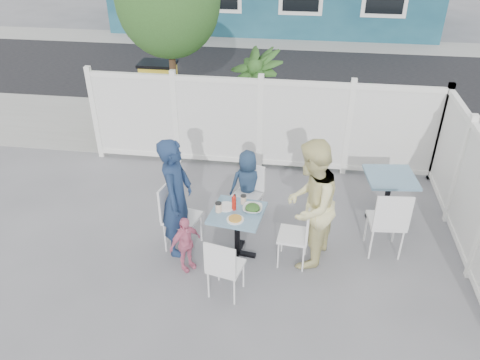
# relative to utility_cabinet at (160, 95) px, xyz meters

# --- Properties ---
(ground) EXTENTS (80.00, 80.00, 0.00)m
(ground) POSITION_rel_utility_cabinet_xyz_m (2.11, -4.00, -0.61)
(ground) COLOR slate
(near_sidewalk) EXTENTS (24.00, 2.60, 0.01)m
(near_sidewalk) POSITION_rel_utility_cabinet_xyz_m (2.11, -0.20, -0.61)
(near_sidewalk) COLOR gray
(near_sidewalk) RESTS_ON ground
(street) EXTENTS (24.00, 5.00, 0.01)m
(street) POSITION_rel_utility_cabinet_xyz_m (2.11, 3.50, -0.61)
(street) COLOR black
(street) RESTS_ON ground
(far_sidewalk) EXTENTS (24.00, 1.60, 0.01)m
(far_sidewalk) POSITION_rel_utility_cabinet_xyz_m (2.11, 6.60, -0.61)
(far_sidewalk) COLOR gray
(far_sidewalk) RESTS_ON ground
(fence_back) EXTENTS (5.86, 0.08, 1.60)m
(fence_back) POSITION_rel_utility_cabinet_xyz_m (2.21, -1.60, 0.17)
(fence_back) COLOR white
(fence_back) RESTS_ON ground
(fence_right) EXTENTS (0.08, 3.66, 1.60)m
(fence_right) POSITION_rel_utility_cabinet_xyz_m (5.11, -3.40, 0.17)
(fence_right) COLOR white
(fence_right) RESTS_ON ground
(tree) EXTENTS (1.80, 1.62, 3.59)m
(tree) POSITION_rel_utility_cabinet_xyz_m (0.51, -0.70, 1.98)
(tree) COLOR #382316
(tree) RESTS_ON ground
(utility_cabinet) EXTENTS (0.66, 0.47, 1.23)m
(utility_cabinet) POSITION_rel_utility_cabinet_xyz_m (0.00, 0.00, 0.00)
(utility_cabinet) COLOR gold
(utility_cabinet) RESTS_ON ground
(potted_shrub_a) EXTENTS (1.48, 1.48, 1.87)m
(potted_shrub_a) POSITION_rel_utility_cabinet_xyz_m (2.04, -0.90, 0.32)
(potted_shrub_a) COLOR #2A4A1D
(potted_shrub_a) RESTS_ON ground
(potted_shrub_b) EXTENTS (1.54, 1.36, 1.60)m
(potted_shrub_b) POSITION_rel_utility_cabinet_xyz_m (3.34, -1.00, 0.18)
(potted_shrub_b) COLOR #2A4A1D
(potted_shrub_b) RESTS_ON ground
(main_table) EXTENTS (0.73, 0.73, 0.68)m
(main_table) POSITION_rel_utility_cabinet_xyz_m (2.17, -3.98, -0.09)
(main_table) COLOR slate
(main_table) RESTS_ON ground
(spare_table) EXTENTS (0.75, 0.75, 0.72)m
(spare_table) POSITION_rel_utility_cabinet_xyz_m (4.20, -2.86, -0.06)
(spare_table) COLOR slate
(spare_table) RESTS_ON ground
(chair_left) EXTENTS (0.50, 0.51, 0.96)m
(chair_left) POSITION_rel_utility_cabinet_xyz_m (1.35, -3.90, -0.06)
(chair_left) COLOR white
(chair_left) RESTS_ON ground
(chair_right) EXTENTS (0.41, 0.42, 0.86)m
(chair_right) POSITION_rel_utility_cabinet_xyz_m (2.97, -4.03, -0.11)
(chair_right) COLOR white
(chair_right) RESTS_ON ground
(chair_back) EXTENTS (0.49, 0.49, 0.85)m
(chair_back) POSITION_rel_utility_cabinet_xyz_m (2.22, -3.13, -0.12)
(chair_back) COLOR white
(chair_back) RESTS_ON ground
(chair_near) EXTENTS (0.45, 0.44, 0.84)m
(chair_near) POSITION_rel_utility_cabinet_xyz_m (2.13, -4.77, -0.13)
(chair_near) COLOR white
(chair_near) RESTS_ON ground
(chair_spare) EXTENTS (0.49, 0.47, 0.99)m
(chair_spare) POSITION_rel_utility_cabinet_xyz_m (4.08, -3.72, -0.04)
(chair_spare) COLOR white
(chair_spare) RESTS_ON ground
(man) EXTENTS (0.40, 0.60, 1.63)m
(man) POSITION_rel_utility_cabinet_xyz_m (1.39, -3.96, 0.20)
(man) COLOR navy
(man) RESTS_ON ground
(woman) EXTENTS (0.86, 0.99, 1.72)m
(woman) POSITION_rel_utility_cabinet_xyz_m (3.07, -3.96, 0.24)
(woman) COLOR #DCCB4C
(woman) RESTS_ON ground
(boy) EXTENTS (0.60, 0.49, 1.05)m
(boy) POSITION_rel_utility_cabinet_xyz_m (2.19, -3.06, -0.09)
(boy) COLOR #1E324D
(boy) RESTS_ON ground
(toddler) EXTENTS (0.44, 0.47, 0.78)m
(toddler) POSITION_rel_utility_cabinet_xyz_m (1.57, -4.34, -0.23)
(toddler) COLOR pink
(toddler) RESTS_ON ground
(plate_main) EXTENTS (0.22, 0.22, 0.01)m
(plate_main) POSITION_rel_utility_cabinet_xyz_m (2.17, -4.15, 0.07)
(plate_main) COLOR white
(plate_main) RESTS_ON main_table
(plate_side) EXTENTS (0.23, 0.23, 0.02)m
(plate_side) POSITION_rel_utility_cabinet_xyz_m (2.01, -3.90, 0.08)
(plate_side) COLOR white
(plate_side) RESTS_ON main_table
(salad_bowl) EXTENTS (0.25, 0.25, 0.06)m
(salad_bowl) POSITION_rel_utility_cabinet_xyz_m (2.36, -3.93, 0.10)
(salad_bowl) COLOR white
(salad_bowl) RESTS_ON main_table
(coffee_cup_a) EXTENTS (0.08, 0.08, 0.12)m
(coffee_cup_a) POSITION_rel_utility_cabinet_xyz_m (1.94, -4.00, 0.13)
(coffee_cup_a) COLOR beige
(coffee_cup_a) RESTS_ON main_table
(coffee_cup_b) EXTENTS (0.07, 0.07, 0.11)m
(coffee_cup_b) POSITION_rel_utility_cabinet_xyz_m (2.23, -3.78, 0.12)
(coffee_cup_b) COLOR beige
(coffee_cup_b) RESTS_ON main_table
(ketchup_bottle) EXTENTS (0.06, 0.06, 0.18)m
(ketchup_bottle) POSITION_rel_utility_cabinet_xyz_m (2.13, -3.93, 0.16)
(ketchup_bottle) COLOR #B5190F
(ketchup_bottle) RESTS_ON main_table
(salt_shaker) EXTENTS (0.03, 0.03, 0.07)m
(salt_shaker) POSITION_rel_utility_cabinet_xyz_m (2.08, -3.73, 0.10)
(salt_shaker) COLOR white
(salt_shaker) RESTS_ON main_table
(pepper_shaker) EXTENTS (0.03, 0.03, 0.07)m
(pepper_shaker) POSITION_rel_utility_cabinet_xyz_m (2.10, -3.69, 0.10)
(pepper_shaker) COLOR black
(pepper_shaker) RESTS_ON main_table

